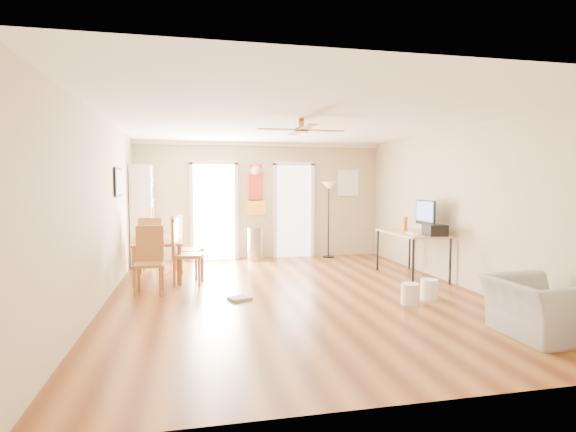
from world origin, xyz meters
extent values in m
plane|color=brown|center=(0.00, 0.00, 0.00)|extent=(7.00, 7.00, 0.00)
cube|color=red|center=(-0.13, 3.48, 1.55)|extent=(0.46, 0.03, 1.10)
cube|color=white|center=(2.05, 3.47, 1.70)|extent=(0.50, 0.04, 0.60)
cube|color=black|center=(-2.73, 1.40, 1.70)|extent=(0.04, 0.66, 0.48)
cylinder|color=#ABABAE|center=(-0.19, 3.17, 0.36)|extent=(0.37, 0.37, 0.72)
cube|color=white|center=(2.20, 0.58, 0.81)|extent=(0.20, 0.44, 0.02)
cube|color=black|center=(2.45, 0.28, 0.90)|extent=(0.34, 0.39, 0.19)
cylinder|color=#DC5B13|center=(2.30, 1.06, 0.94)|extent=(0.11, 0.11, 0.26)
cylinder|color=white|center=(1.83, -0.67, 0.14)|extent=(0.30, 0.30, 0.29)
cylinder|color=silver|center=(1.42, -0.87, 0.14)|extent=(0.30, 0.30, 0.29)
cube|color=gray|center=(-0.87, -0.15, 0.02)|extent=(0.36, 0.33, 0.04)
imported|color=gray|center=(2.15, -2.39, 0.32)|extent=(0.86, 0.98, 0.63)
camera|label=1|loc=(-1.53, -6.53, 1.66)|focal=28.04mm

